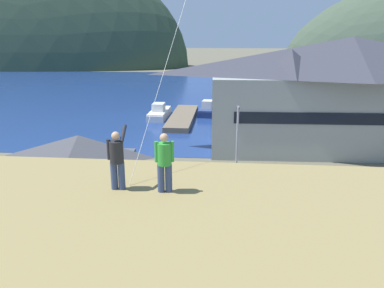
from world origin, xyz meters
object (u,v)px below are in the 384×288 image
wharf_dock (183,117)px  parked_car_back_row_right (380,250)px  moored_boat_outer_mooring (208,110)px  parked_car_mid_row_far (336,204)px  harbor_lodge (348,93)px  person_companion (164,161)px  storage_shed_near_lot (81,172)px  moored_boat_wharfside (159,113)px  parked_car_mid_row_near (227,193)px  parking_light_pole (237,142)px  parked_car_mid_row_center (202,247)px  person_kite_flyer (117,158)px  parked_car_back_row_left (105,236)px

wharf_dock → parked_car_back_row_right: bearing=-67.6°
moored_boat_outer_mooring → parked_car_mid_row_far: 34.63m
harbor_lodge → person_companion: harbor_lodge is taller
storage_shed_near_lot → moored_boat_wharfside: bearing=89.9°
storage_shed_near_lot → parked_car_mid_row_far: 17.01m
moored_boat_wharfside → wharf_dock: bearing=-19.5°
harbor_lodge → parked_car_back_row_right: 22.32m
wharf_dock → parked_car_mid_row_near: parked_car_mid_row_near is taller
parking_light_pole → storage_shed_near_lot: bearing=-156.4°
moored_boat_outer_mooring → parked_car_mid_row_center: bearing=-87.6°
person_kite_flyer → harbor_lodge: bearing=62.6°
moored_boat_outer_mooring → parking_light_pole: bearing=-82.8°
parked_car_mid_row_center → parking_light_pole: bearing=79.2°
storage_shed_near_lot → moored_boat_outer_mooring: size_ratio=1.11×
parking_light_pole → parked_car_back_row_left: bearing=-126.6°
harbor_lodge → parked_car_mid_row_near: (-11.94, -14.76, -4.96)m
wharf_dock → person_kite_flyer: 43.18m
harbor_lodge → parked_car_mid_row_center: harbor_lodge is taller
storage_shed_near_lot → parked_car_back_row_right: size_ratio=1.71×
moored_boat_outer_mooring → parked_car_mid_row_far: (10.02, -33.15, 0.34)m
parked_car_mid_row_far → parking_light_pole: size_ratio=0.67×
parking_light_pole → harbor_lodge: bearing=45.6°
wharf_dock → parking_light_pole: parking_light_pole is taller
parking_light_pole → moored_boat_outer_mooring: bearing=97.2°
person_kite_flyer → parked_car_mid_row_center: bearing=74.9°
harbor_lodge → moored_boat_wharfside: (-21.72, 14.24, -5.31)m
parking_light_pole → person_kite_flyer: bearing=-102.6°
parked_car_back_row_left → parked_car_mid_row_far: bearing=21.3°
parked_car_mid_row_center → parked_car_back_row_left: same height
storage_shed_near_lot → harbor_lodge: bearing=36.5°
harbor_lodge → parked_car_mid_row_far: 17.41m
harbor_lodge → storage_shed_near_lot: size_ratio=3.90×
parked_car_mid_row_near → parking_light_pole: (0.71, 3.29, 2.78)m
parked_car_back_row_right → parking_light_pole: parking_light_pole is taller
storage_shed_near_lot → parking_light_pole: parking_light_pole is taller
moored_boat_outer_mooring → parked_car_mid_row_near: (2.90, -31.93, 0.34)m
harbor_lodge → person_kite_flyer: harbor_lodge is taller
parked_car_mid_row_center → moored_boat_outer_mooring: bearing=92.4°
parked_car_mid_row_near → wharf_dock: bearing=102.7°
parked_car_mid_row_far → storage_shed_near_lot: bearing=-179.7°
harbor_lodge → moored_boat_outer_mooring: harbor_lodge is taller
moored_boat_wharfside → parking_light_pole: parking_light_pole is taller
parked_car_mid_row_near → person_kite_flyer: (-3.27, -14.59, 7.24)m
storage_shed_near_lot → moored_boat_outer_mooring: storage_shed_near_lot is taller
storage_shed_near_lot → parked_car_mid_row_center: size_ratio=1.74×
parked_car_mid_row_center → wharf_dock: bearing=98.1°
parked_car_mid_row_center → person_companion: bearing=-94.6°
harbor_lodge → parked_car_mid_row_center: 26.06m
storage_shed_near_lot → parked_car_mid_row_far: storage_shed_near_lot is taller
harbor_lodge → moored_boat_wharfside: size_ratio=3.93×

